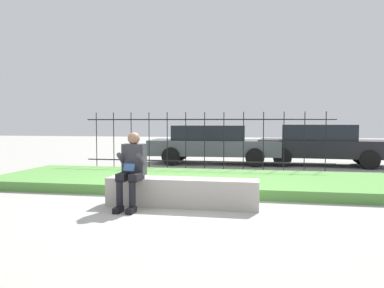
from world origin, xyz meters
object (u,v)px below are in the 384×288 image
stone_bench (182,194)px  car_parked_center (213,143)px  person_seated_reader (132,166)px  car_parked_right (322,144)px

stone_bench → car_parked_center: bearing=92.9°
person_seated_reader → car_parked_right: bearing=60.1°
person_seated_reader → car_parked_center: (0.46, 7.11, 0.01)m
stone_bench → car_parked_right: car_parked_right is taller
stone_bench → person_seated_reader: person_seated_reader is taller
person_seated_reader → car_parked_center: size_ratio=0.28×
car_parked_right → car_parked_center: car_parked_right is taller
car_parked_right → person_seated_reader: bearing=-115.8°
stone_bench → car_parked_right: (3.35, 6.94, 0.51)m
car_parked_center → person_seated_reader: bearing=-95.7°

